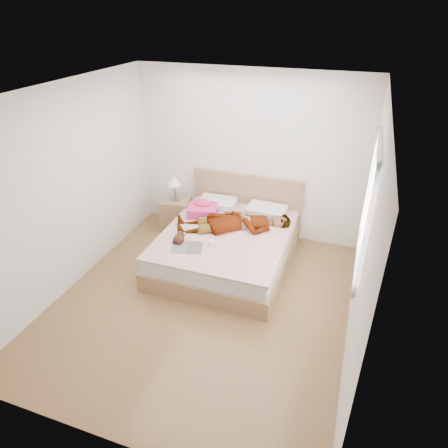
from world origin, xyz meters
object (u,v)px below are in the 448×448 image
Objects in this scene: coffee_mug at (212,243)px; nightstand at (176,212)px; woman at (235,219)px; plush_toy at (179,239)px; phone at (212,199)px; bed at (228,243)px; magazine at (187,247)px; towel at (203,209)px.

nightstand is at bearing 134.54° from coffee_mug.
nightstand reaches higher than woman.
plush_toy is 0.23× the size of nightstand.
coffee_mug is at bearing -93.69° from phone.
phone is at bearing -3.39° from nightstand.
nightstand is (-1.11, 0.56, 0.05)m from bed.
woman is 1.28m from nightstand.
coffee_mug is 1.50m from nightstand.
woman is 7.40× the size of plush_toy.
nightstand reaches higher than magazine.
woman is 0.62m from towel.
bed is 1.24m from nightstand.
towel is at bearing -22.67° from nightstand.
nightstand is (-0.58, 0.24, -0.28)m from towel.
towel is 2.31× the size of plush_toy.
bed reaches higher than woman.
plush_toy is (-0.57, -0.69, -0.05)m from woman.
plush_toy is at bearing -62.24° from nightstand.
bed is at bearing -73.75° from phone.
coffee_mug is at bearing 26.93° from magazine.
coffee_mug is at bearing 8.38° from plush_toy.
coffee_mug is (-0.12, -0.62, -0.07)m from woman.
nightstand is at bearing 152.60° from phone.
woman is 0.38m from bed.
phone is at bearing 110.32° from coffee_mug.
plush_toy is 1.30m from nightstand.
towel is at bearing 90.83° from plush_toy.
nightstand is (-0.74, 1.21, -0.20)m from magazine.
woman is 3.30× the size of magazine.
nightstand reaches higher than phone.
phone is 0.24m from towel.
nightstand is at bearing 153.10° from bed.
bed is 0.82m from plush_toy.
woman is 16.73× the size of phone.
plush_toy is (-0.51, -0.56, 0.30)m from bed.
bed reaches higher than plush_toy.
magazine is at bearing -110.17° from phone.
coffee_mug is at bearing -60.47° from towel.
plush_toy is (0.01, -0.88, -0.03)m from towel.
coffee_mug is (0.30, 0.15, 0.04)m from magazine.
woman is at bearing 61.36° from magazine.
phone reaches higher than plush_toy.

